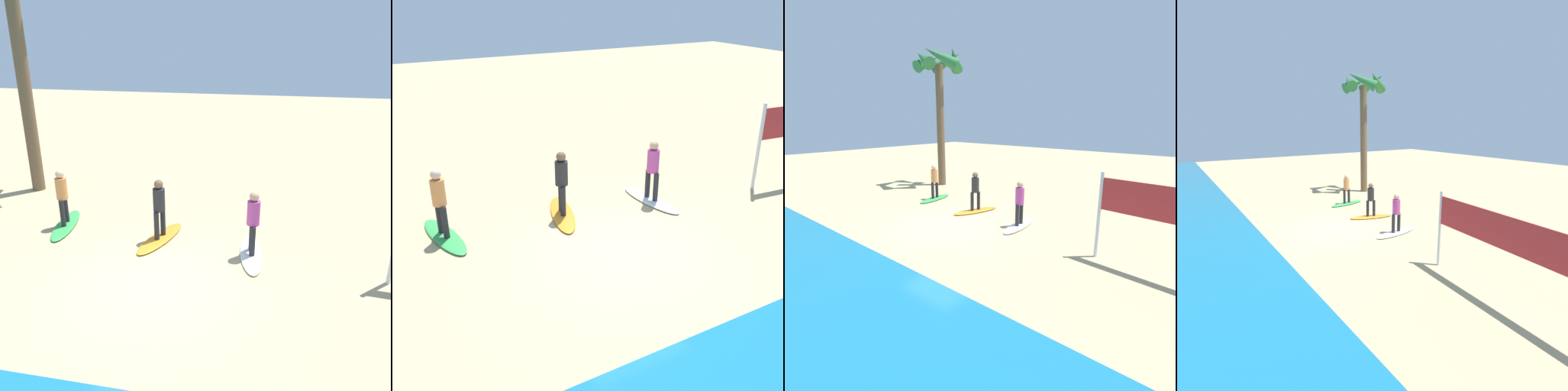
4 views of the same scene
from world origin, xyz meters
TOP-DOWN VIEW (x-y plane):
  - ground_plane at (0.00, 0.00)m, footprint 60.00×60.00m
  - surfboard_white at (-2.09, -1.76)m, footprint 0.81×2.15m
  - surfer_white at (-2.09, -1.76)m, footprint 0.32×0.46m
  - surfboard_orange at (0.41, -2.14)m, footprint 1.13×2.17m
  - surfer_orange at (0.41, -2.14)m, footprint 0.32×0.45m
  - surfboard_green at (3.34, -2.42)m, footprint 0.92×2.17m
  - surfer_green at (3.34, -2.42)m, footprint 0.32×0.46m

SIDE VIEW (x-z plane):
  - ground_plane at x=0.00m, z-range 0.00..0.00m
  - surfboard_white at x=-2.09m, z-range 0.00..0.09m
  - surfboard_orange at x=0.41m, z-range 0.00..0.09m
  - surfboard_green at x=3.34m, z-range 0.00..0.09m
  - surfer_white at x=-2.09m, z-range 0.22..1.86m
  - surfer_orange at x=0.41m, z-range 0.22..1.86m
  - surfer_green at x=3.34m, z-range 0.22..1.86m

